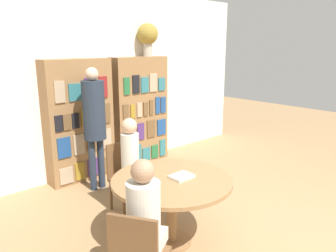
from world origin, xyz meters
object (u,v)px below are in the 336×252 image
object	(u,v)px
reading_table	(172,189)
chair_left_side	(125,173)
seated_reader_right	(145,219)
librarian_standing	(94,116)
bookshelf_left	(79,121)
seated_reader_left	(132,162)
flower_vase	(148,36)
bookshelf_right	(140,111)

from	to	relation	value
reading_table	chair_left_side	world-z (taller)	chair_left_side
chair_left_side	seated_reader_right	xyz separation A→B (m)	(-0.76, -1.38, 0.22)
librarian_standing	chair_left_side	bearing A→B (deg)	-93.31
bookshelf_left	seated_reader_left	distance (m)	1.52
seated_reader_left	librarian_standing	bearing A→B (deg)	-88.95
bookshelf_left	flower_vase	distance (m)	1.92
flower_vase	seated_reader_left	distance (m)	2.62
bookshelf_right	flower_vase	world-z (taller)	flower_vase
seated_reader_left	reading_table	bearing A→B (deg)	90.00
chair_left_side	seated_reader_right	world-z (taller)	seated_reader_right
chair_left_side	librarian_standing	bearing A→B (deg)	-88.71
bookshelf_right	seated_reader_right	size ratio (longest dim) A/B	1.53
flower_vase	seated_reader_right	xyz separation A→B (m)	(-2.22, -2.70, -1.55)
bookshelf_right	chair_left_side	size ratio (longest dim) A/B	2.15
flower_vase	chair_left_side	distance (m)	2.64
bookshelf_left	reading_table	world-z (taller)	bookshelf_left
reading_table	seated_reader_left	bearing A→B (deg)	85.40
bookshelf_left	reading_table	xyz separation A→B (m)	(-0.14, -2.28, -0.32)
bookshelf_left	bookshelf_right	xyz separation A→B (m)	(1.18, 0.00, 0.00)
flower_vase	seated_reader_right	distance (m)	3.82
flower_vase	chair_left_side	bearing A→B (deg)	-138.01
bookshelf_right	seated_reader_left	world-z (taller)	bookshelf_right
seated_reader_left	seated_reader_right	xyz separation A→B (m)	(-0.74, -1.20, 0.02)
flower_vase	reading_table	xyz separation A→B (m)	(-1.54, -2.28, -1.63)
flower_vase	reading_table	distance (m)	3.20
flower_vase	chair_left_side	xyz separation A→B (m)	(-1.46, -1.31, -1.77)
seated_reader_left	librarian_standing	world-z (taller)	librarian_standing
bookshelf_left	seated_reader_right	size ratio (longest dim) A/B	1.53
seated_reader_right	librarian_standing	distance (m)	2.37
seated_reader_left	flower_vase	bearing A→B (deg)	-129.92
seated_reader_right	seated_reader_left	bearing A→B (deg)	116.83
bookshelf_left	chair_left_side	size ratio (longest dim) A/B	2.15
reading_table	chair_left_side	xyz separation A→B (m)	(0.08, 0.97, -0.14)
flower_vase	seated_reader_left	world-z (taller)	flower_vase
seated_reader_left	seated_reader_right	size ratio (longest dim) A/B	1.00
reading_table	librarian_standing	size ratio (longest dim) A/B	0.70
librarian_standing	seated_reader_left	bearing A→B (deg)	-93.55
bookshelf_left	chair_left_side	world-z (taller)	bookshelf_left
flower_vase	bookshelf_left	bearing A→B (deg)	-179.79
reading_table	chair_left_side	size ratio (longest dim) A/B	1.43
seated_reader_left	librarian_standing	size ratio (longest dim) A/B	0.69
bookshelf_right	chair_left_side	bearing A→B (deg)	-133.65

